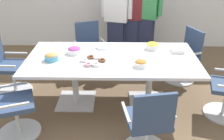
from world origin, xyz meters
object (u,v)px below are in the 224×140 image
Objects in this scene: snack_bowl_cookies at (51,57)px; napkin_pile at (178,50)px; person_standing_0 at (116,17)px; snack_bowl_candy_mix at (74,50)px; plate_stack at (103,47)px; person_standing_2 at (146,13)px; snack_bowl_pretzels at (141,63)px; donut_platter at (93,61)px; office_chair_3 at (10,108)px; person_standing_1 at (130,15)px; office_chair_2 at (9,69)px; conference_table at (112,65)px; office_chair_0 at (184,58)px; snack_bowl_chips_yellow at (152,46)px; office_chair_4 at (148,126)px; office_chair_1 at (90,51)px.

napkin_pile is (1.80, 0.32, -0.02)m from snack_bowl_cookies.
snack_bowl_candy_mix is (-0.61, -1.45, -0.10)m from person_standing_0.
plate_stack is 1.28× the size of napkin_pile.
person_standing_2 reaches higher than plate_stack.
person_standing_0 is 9.88× the size of snack_bowl_pretzels.
donut_platter is (-0.88, -1.75, -0.21)m from person_standing_2.
snack_bowl_candy_mix is at bearing -151.22° from plate_stack.
snack_bowl_pretzels is (0.32, -1.88, -0.10)m from person_standing_0.
person_standing_1 is at bearing 126.76° from office_chair_3.
snack_bowl_candy_mix is at bearing 122.45° from office_chair_3.
person_standing_1 is 8.26× the size of plate_stack.
office_chair_2 is at bearing 41.32° from person_standing_1.
snack_bowl_pretzels reaches higher than conference_table.
donut_platter is (0.98, 0.58, 0.36)m from office_chair_3.
office_chair_0 is 0.86m from snack_bowl_chips_yellow.
person_standing_2 is (1.86, 2.33, 0.57)m from office_chair_3.
donut_platter is at bearing 73.58° from office_chair_2.
person_standing_0 is (-0.36, 2.66, 0.49)m from office_chair_4.
napkin_pile is at bearing 130.52° from office_chair_0.
conference_table is 1.46m from office_chair_3.
donut_platter is at bearing -162.73° from napkin_pile.
person_standing_0 is 4.90× the size of donut_platter.
office_chair_2 reaches higher than plate_stack.
donut_platter is 0.54m from plate_stack.
conference_table is at bearing -13.73° from snack_bowl_candy_mix.
napkin_pile reaches higher than plate_stack.
conference_table is at bearing 93.32° from person_standing_2.
office_chair_4 is 1.58m from plate_stack.
napkin_pile is (0.36, -0.11, -0.02)m from snack_bowl_chips_yellow.
office_chair_4 is 4.32× the size of snack_bowl_candy_mix.
person_standing_2 is 1.89m from snack_bowl_pretzels.
office_chair_0 is at bearing 151.31° from person_standing_2.
office_chair_1 is at bearing 97.87° from donut_platter.
person_standing_2 is at bearing 121.39° from office_chair_3.
person_standing_1 is at bearing 22.01° from office_chair_0.
office_chair_2 is 2.44m from person_standing_1.
snack_bowl_cookies is at bearing 127.88° from office_chair_3.
donut_platter is at bearing 169.44° from snack_bowl_pretzels.
donut_platter is (0.57, -0.06, -0.03)m from snack_bowl_cookies.
office_chair_2 is at bearing 164.15° from snack_bowl_pretzels.
plate_stack is (-0.21, -1.23, -0.13)m from person_standing_0.
person_standing_1 is 1.90m from donut_platter.
person_standing_1 reaches higher than office_chair_2.
office_chair_2 is 2.67m from person_standing_2.
snack_bowl_candy_mix is at bearing 83.88° from office_chair_2.
office_chair_2 is (-1.22, -0.78, 0.00)m from office_chair_1.
snack_bowl_candy_mix is (-0.55, 0.13, 0.17)m from conference_table.
person_standing_0 is at bearing 67.25° from snack_bowl_candy_mix.
plate_stack is at bearing 172.61° from napkin_pile.
office_chair_2 is 0.49× the size of person_standing_2.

